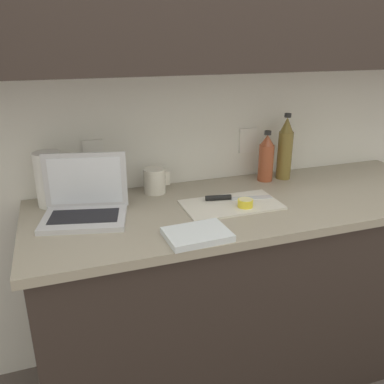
# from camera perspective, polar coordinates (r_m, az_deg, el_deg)

# --- Properties ---
(ground_plane) EXTENTS (12.00, 12.00, 0.00)m
(ground_plane) POSITION_cam_1_polar(r_m,az_deg,el_deg) (2.25, 7.39, -22.87)
(ground_plane) COLOR #564C47
(ground_plane) RESTS_ON ground
(wall_back) EXTENTS (5.20, 0.38, 2.60)m
(wall_back) POSITION_cam_1_polar(r_m,az_deg,el_deg) (1.86, 6.11, 21.07)
(wall_back) COLOR white
(wall_back) RESTS_ON ground_plane
(counter_unit) EXTENTS (1.89, 0.65, 0.90)m
(counter_unit) POSITION_cam_1_polar(r_m,az_deg,el_deg) (1.97, 8.45, -12.97)
(counter_unit) COLOR #332823
(counter_unit) RESTS_ON ground_plane
(laptop) EXTENTS (0.36, 0.29, 0.24)m
(laptop) POSITION_cam_1_polar(r_m,az_deg,el_deg) (1.62, -14.80, -1.48)
(laptop) COLOR silver
(laptop) RESTS_ON counter_unit
(cutting_board) EXTENTS (0.40, 0.22, 0.01)m
(cutting_board) POSITION_cam_1_polar(r_m,az_deg,el_deg) (1.69, 5.52, -1.76)
(cutting_board) COLOR silver
(cutting_board) RESTS_ON counter_unit
(knife) EXTENTS (0.29, 0.08, 0.02)m
(knife) POSITION_cam_1_polar(r_m,az_deg,el_deg) (1.73, 4.96, -0.80)
(knife) COLOR silver
(knife) RESTS_ON cutting_board
(lemon_half_cut) EXTENTS (0.06, 0.06, 0.03)m
(lemon_half_cut) POSITION_cam_1_polar(r_m,az_deg,el_deg) (1.66, 7.49, -1.53)
(lemon_half_cut) COLOR yellow
(lemon_half_cut) RESTS_ON cutting_board
(bottle_green_soda) EXTENTS (0.07, 0.07, 0.32)m
(bottle_green_soda) POSITION_cam_1_polar(r_m,az_deg,el_deg) (2.02, 12.93, 5.89)
(bottle_green_soda) COLOR olive
(bottle_green_soda) RESTS_ON counter_unit
(bottle_oil_tall) EXTENTS (0.07, 0.07, 0.24)m
(bottle_oil_tall) POSITION_cam_1_polar(r_m,az_deg,el_deg) (1.98, 10.36, 4.69)
(bottle_oil_tall) COLOR #A34C2D
(bottle_oil_tall) RESTS_ON counter_unit
(measuring_cup) EXTENTS (0.12, 0.10, 0.11)m
(measuring_cup) POSITION_cam_1_polar(r_m,az_deg,el_deg) (1.81, -5.23, 1.58)
(measuring_cup) COLOR silver
(measuring_cup) RESTS_ON counter_unit
(paper_towel_roll) EXTENTS (0.11, 0.11, 0.23)m
(paper_towel_roll) POSITION_cam_1_polar(r_m,az_deg,el_deg) (1.75, -19.40, 1.70)
(paper_towel_roll) COLOR white
(paper_towel_roll) RESTS_ON counter_unit
(dish_towel) EXTENTS (0.23, 0.17, 0.02)m
(dish_towel) POSITION_cam_1_polar(r_m,az_deg,el_deg) (1.42, 0.73, -5.98)
(dish_towel) COLOR white
(dish_towel) RESTS_ON counter_unit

